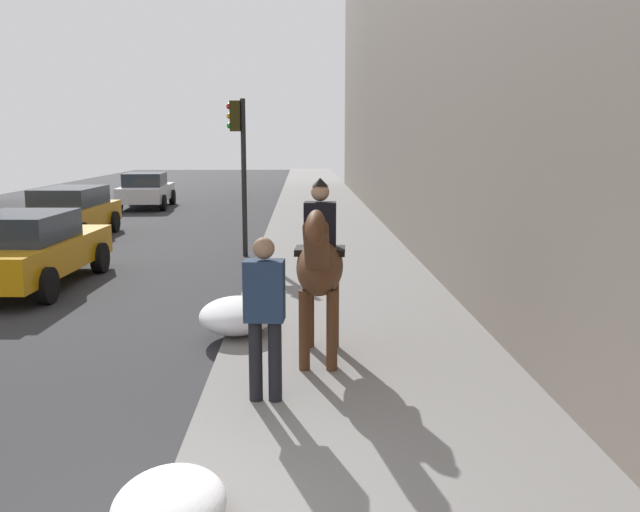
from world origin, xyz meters
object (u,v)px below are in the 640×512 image
Objects in this scene: pedestrian_greeting at (265,308)px; traffic_light_near_curb at (240,152)px; car_near_lane at (69,212)px; car_mid_lane at (146,190)px; car_far_lane at (28,249)px; mounted_horse_near at (320,263)px.

pedestrian_greeting is 9.71m from traffic_light_near_curb.
car_near_lane and car_mid_lane have the same top height.
car_mid_lane is at bearing 22.40° from traffic_light_near_curb.
traffic_light_near_curb is (9.55, 1.08, 1.40)m from pedestrian_greeting.
car_near_lane is 6.70m from car_far_lane.
car_far_lane is (-6.55, -1.42, -0.02)m from car_near_lane.
pedestrian_greeting is at bearing -173.55° from traffic_light_near_curb.
pedestrian_greeting is 7.81m from car_far_lane.
traffic_light_near_curb reaches higher than car_near_lane.
pedestrian_greeting is (-1.30, 0.59, -0.22)m from mounted_horse_near.
pedestrian_greeting reaches higher than car_far_lane.
pedestrian_greeting is at bearing -139.87° from car_far_lane.
car_mid_lane and car_far_lane have the same top height.
pedestrian_greeting is 22.36m from car_mid_lane.
car_near_lane is (11.39, 6.81, -0.56)m from mounted_horse_near.
car_far_lane is (6.14, 4.80, -0.36)m from pedestrian_greeting.
pedestrian_greeting is 0.39× the size of car_mid_lane.
car_far_lane is at bearing 132.46° from traffic_light_near_curb.
pedestrian_greeting is at bearing -20.21° from mounted_horse_near.
pedestrian_greeting is 0.37× the size of car_far_lane.
mounted_horse_near is 1.30× the size of pedestrian_greeting.
car_near_lane is 6.27m from traffic_light_near_curb.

